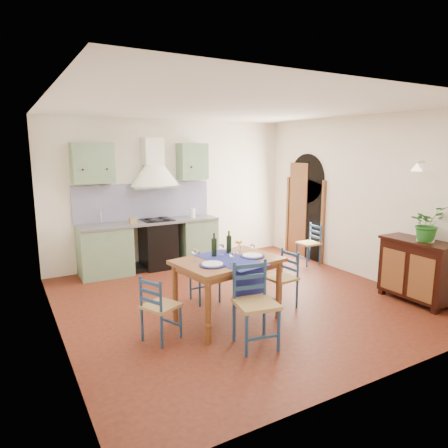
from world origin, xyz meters
The scene contains 13 objects.
floor centered at (0.00, 0.00, 0.00)m, with size 5.00×5.00×0.00m, color #45160E.
back_wall centered at (-0.47, 2.29, 1.05)m, with size 5.00×0.96×2.80m.
right_wall centered at (2.50, 0.28, 1.34)m, with size 0.26×5.00×2.80m.
left_wall centered at (-2.50, 0.00, 1.40)m, with size 0.04×5.00×2.80m, color white.
ceiling centered at (0.00, 0.00, 2.80)m, with size 5.00×5.00×0.01m, color silver.
dining_table centered at (-0.50, -0.56, 0.74)m, with size 1.43×1.11×1.15m.
chair_near centered at (-0.57, -1.30, 0.50)m, with size 0.52×0.52×0.97m.
chair_far centered at (-0.46, 0.17, 0.42)m, with size 0.38×0.38×0.81m.
chair_left centered at (-1.49, -0.66, 0.41)m, with size 0.49×0.49×0.80m.
chair_right centered at (0.42, -0.53, 0.42)m, with size 0.42×0.42×0.81m.
chair_spare centered at (2.23, 0.95, 0.41)m, with size 0.38×0.38×0.80m.
sideboard centered at (2.26, -1.34, 0.51)m, with size 0.50×1.05×0.94m.
potted_plant centered at (2.28, -1.42, 1.19)m, with size 0.46×0.40×0.51m, color #20661F.
Camera 1 is at (-3.00, -4.87, 2.23)m, focal length 32.00 mm.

